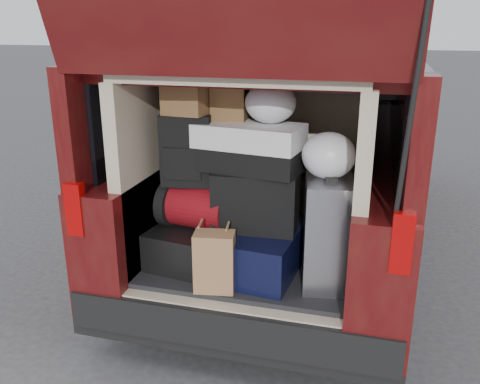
% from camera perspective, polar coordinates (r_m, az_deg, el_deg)
% --- Properties ---
extents(ground, '(80.00, 80.00, 0.00)m').
position_cam_1_polar(ground, '(3.37, 0.21, -17.86)').
color(ground, '#373739').
rests_on(ground, ground).
extents(minivan, '(1.90, 5.35, 2.77)m').
position_cam_1_polar(minivan, '(4.66, 6.18, 4.92)').
color(minivan, black).
rests_on(minivan, ground).
extents(load_floor, '(1.24, 1.05, 0.55)m').
position_cam_1_polar(load_floor, '(3.44, 1.43, -11.53)').
color(load_floor, black).
rests_on(load_floor, ground).
extents(black_hardshell, '(0.51, 0.65, 0.24)m').
position_cam_1_polar(black_hardshell, '(3.26, -5.07, -5.58)').
color(black_hardshell, black).
rests_on(black_hardshell, load_floor).
extents(navy_hardshell, '(0.56, 0.66, 0.27)m').
position_cam_1_polar(navy_hardshell, '(3.11, 1.77, -6.47)').
color(navy_hardshell, black).
rests_on(navy_hardshell, load_floor).
extents(silver_roller, '(0.32, 0.46, 0.63)m').
position_cam_1_polar(silver_roller, '(2.95, 9.77, -4.35)').
color(silver_roller, silver).
rests_on(silver_roller, load_floor).
extents(kraft_bag, '(0.24, 0.18, 0.35)m').
position_cam_1_polar(kraft_bag, '(2.87, -2.88, -7.82)').
color(kraft_bag, '#9E6C47').
rests_on(kraft_bag, load_floor).
extents(red_duffel, '(0.46, 0.33, 0.27)m').
position_cam_1_polar(red_duffel, '(3.14, -4.89, -1.54)').
color(red_duffel, maroon).
rests_on(red_duffel, black_hardshell).
extents(black_soft_case, '(0.50, 0.32, 0.35)m').
position_cam_1_polar(black_soft_case, '(3.02, 1.82, -0.89)').
color(black_soft_case, black).
rests_on(black_soft_case, navy_hardshell).
extents(backpack, '(0.32, 0.23, 0.43)m').
position_cam_1_polar(backpack, '(3.06, -5.97, 4.74)').
color(backpack, black).
rests_on(backpack, red_duffel).
extents(twotone_duffel, '(0.65, 0.40, 0.27)m').
position_cam_1_polar(twotone_duffel, '(2.96, 1.02, 5.05)').
color(twotone_duffel, white).
rests_on(twotone_duffel, black_soft_case).
extents(grocery_sack_lower, '(0.26, 0.22, 0.22)m').
position_cam_1_polar(grocery_sack_lower, '(2.99, -6.06, 10.75)').
color(grocery_sack_lower, brown).
rests_on(grocery_sack_lower, backpack).
extents(grocery_sack_upper, '(0.21, 0.18, 0.20)m').
position_cam_1_polar(grocery_sack_upper, '(3.04, -1.18, 9.97)').
color(grocery_sack_upper, brown).
rests_on(grocery_sack_upper, twotone_duffel).
extents(plastic_bag_center, '(0.31, 0.30, 0.23)m').
position_cam_1_polar(plastic_bag_center, '(2.93, 3.44, 9.96)').
color(plastic_bag_center, white).
rests_on(plastic_bag_center, twotone_duffel).
extents(plastic_bag_right, '(0.30, 0.28, 0.26)m').
position_cam_1_polar(plastic_bag_right, '(2.81, 9.93, 4.06)').
color(plastic_bag_right, white).
rests_on(plastic_bag_right, silver_roller).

